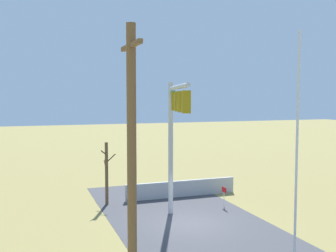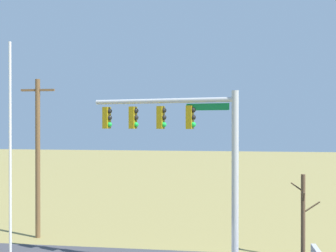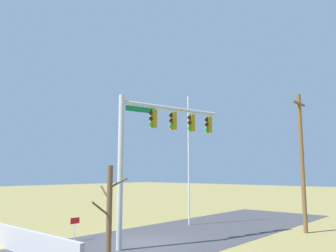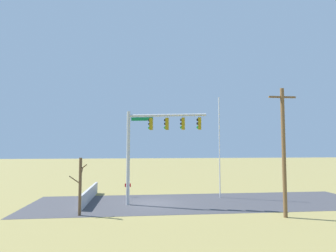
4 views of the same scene
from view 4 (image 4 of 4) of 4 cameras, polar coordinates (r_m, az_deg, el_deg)
The scene contains 9 objects.
ground_plane at distance 23.63m, azimuth -3.04°, elevation -15.62°, with size 160.00×160.00×0.00m, color olive.
road_surface at distance 24.17m, azimuth 6.83°, elevation -15.32°, with size 28.00×8.00×0.01m, color #3D3D42.
sidewalk_corner at distance 23.34m, azimuth -10.85°, elevation -15.69°, with size 6.00×6.00×0.01m, color #B7B5AD.
retaining_fence at distance 25.49m, azimuth -15.82°, elevation -13.37°, with size 0.20×7.76×1.09m, color #A8A8AD.
signal_mast at distance 22.35m, azimuth -3.37°, elevation -2.35°, with size 6.28×1.72×7.53m.
flagpole at distance 26.08m, azimuth 10.54°, elevation -4.23°, with size 0.10×0.10×9.26m, color silver.
utility_pole at distance 20.25m, azimuth 22.70°, elevation -4.46°, with size 1.90×0.26×8.65m.
bare_tree at distance 20.26m, azimuth -17.65°, elevation -11.61°, with size 1.27×1.02×3.91m.
open_sign at distance 26.60m, azimuth -8.27°, elevation -12.29°, with size 0.56×0.04×1.22m.
Camera 4 is at (1.23, 23.12, 4.76)m, focal length 29.62 mm.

